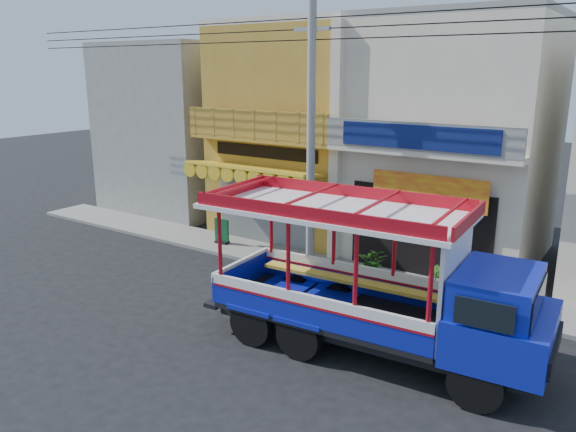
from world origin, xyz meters
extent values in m
plane|color=black|center=(0.00, 0.00, 0.00)|extent=(90.00, 90.00, 0.00)
cube|color=slate|center=(0.00, 4.00, 0.06)|extent=(30.00, 2.00, 0.12)
cube|color=#A77A25|center=(-4.00, 8.00, 4.00)|extent=(6.00, 6.00, 8.00)
cube|color=#595B5E|center=(-4.00, 4.98, 1.40)|extent=(4.20, 0.10, 2.60)
cube|color=yellow|center=(-4.00, 4.25, 3.05)|extent=(5.20, 1.50, 0.31)
cube|color=#A77A25|center=(-4.00, 4.65, 4.05)|extent=(6.00, 0.70, 0.18)
cube|color=#A77A25|center=(-4.00, 4.35, 4.60)|extent=(6.00, 0.12, 0.95)
cube|color=black|center=(-4.00, 4.97, 3.55)|extent=(4.50, 0.04, 0.45)
cube|color=beige|center=(-4.00, 8.00, 8.12)|extent=(6.00, 6.00, 0.24)
cube|color=beige|center=(2.00, 8.00, 4.00)|extent=(6.00, 6.00, 8.00)
cube|color=black|center=(2.00, 4.98, 1.50)|extent=(4.60, 0.12, 2.80)
cube|color=yellow|center=(2.30, 4.70, 2.90)|extent=(3.60, 0.05, 1.00)
cube|color=beige|center=(2.00, 4.65, 4.05)|extent=(6.00, 0.70, 0.18)
cube|color=gray|center=(2.00, 4.35, 4.55)|extent=(6.00, 0.12, 0.85)
cube|color=navy|center=(2.00, 4.28, 4.55)|extent=(4.80, 0.06, 0.70)
cube|color=gray|center=(2.00, 8.00, 8.12)|extent=(6.00, 6.00, 0.24)
cube|color=beige|center=(-1.00, 4.85, 4.00)|extent=(0.35, 0.30, 8.00)
cube|color=gray|center=(-11.00, 8.00, 3.80)|extent=(6.00, 6.00, 7.60)
cylinder|color=gray|center=(-1.00, 3.30, 4.50)|extent=(0.26, 0.26, 9.00)
cube|color=gray|center=(-1.00, 3.30, 7.60)|extent=(1.20, 0.12, 0.12)
cylinder|color=black|center=(0.00, 3.30, 7.30)|extent=(28.00, 0.04, 0.04)
cylinder|color=black|center=(0.00, 3.30, 7.60)|extent=(28.00, 0.04, 0.04)
cylinder|color=black|center=(0.00, 3.30, 7.90)|extent=(28.00, 0.04, 0.04)
cylinder|color=black|center=(5.66, -1.28, 0.55)|extent=(1.11, 0.37, 1.10)
cylinder|color=black|center=(5.54, 0.80, 0.55)|extent=(1.11, 0.37, 1.10)
cylinder|color=black|center=(1.72, -1.51, 0.55)|extent=(1.11, 0.37, 1.10)
cylinder|color=black|center=(1.60, 0.57, 0.55)|extent=(1.11, 0.37, 1.10)
cylinder|color=black|center=(0.41, -1.58, 0.55)|extent=(1.11, 0.37, 1.10)
cylinder|color=black|center=(0.29, 0.50, 0.55)|extent=(1.11, 0.37, 1.10)
cube|color=black|center=(2.97, -0.39, 0.66)|extent=(7.45, 2.23, 0.31)
cube|color=#1221C5|center=(5.82, -0.23, 1.26)|extent=(2.11, 2.52, 0.99)
cube|color=#1221C5|center=(5.65, -0.24, 2.14)|extent=(1.66, 2.30, 0.82)
cube|color=black|center=(6.42, -0.19, 2.08)|extent=(0.18, 1.93, 0.60)
cube|color=black|center=(2.07, -0.44, 0.88)|extent=(5.55, 2.72, 0.13)
cube|color=#1221C5|center=(2.14, -1.60, 1.26)|extent=(5.42, 0.40, 0.66)
cube|color=white|center=(2.14, -1.60, 1.56)|extent=(5.42, 0.41, 0.24)
cube|color=#1221C5|center=(2.00, 0.72, 1.26)|extent=(5.42, 0.40, 0.66)
cube|color=white|center=(2.00, 0.72, 1.56)|extent=(5.42, 0.41, 0.24)
cylinder|color=#AC0D19|center=(-0.41, -1.73, 2.46)|extent=(0.10, 0.10, 1.75)
cylinder|color=#AC0D19|center=(-0.54, 0.55, 2.46)|extent=(0.10, 0.10, 1.75)
cube|color=white|center=(4.80, -0.29, 2.11)|extent=(0.22, 2.22, 2.46)
cube|color=white|center=(1.96, -0.45, 3.34)|extent=(6.22, 3.03, 0.11)
cube|color=#AC0D19|center=(1.96, -0.45, 3.54)|extent=(6.00, 2.91, 0.28)
cube|color=black|center=(-5.29, 3.94, 0.17)|extent=(0.53, 0.30, 0.09)
cube|color=#0D4823|center=(-5.29, 3.94, 0.64)|extent=(0.61, 0.10, 0.85)
imported|color=#255117|center=(0.99, 3.87, 0.62)|extent=(1.08, 1.00, 1.00)
imported|color=#255117|center=(3.04, 3.65, 0.54)|extent=(0.55, 0.59, 0.85)
imported|color=#255117|center=(4.61, 3.84, 0.68)|extent=(0.73, 0.73, 1.12)
camera|label=1|loc=(8.07, -11.35, 6.48)|focal=35.00mm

